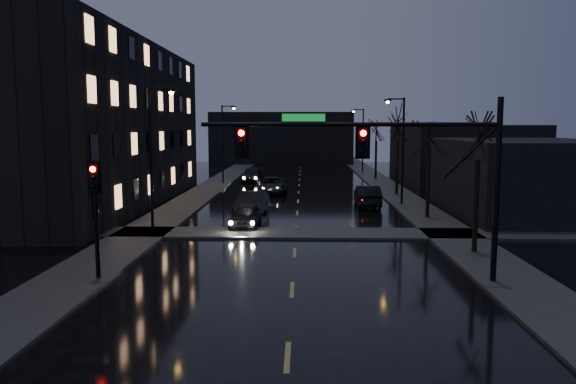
# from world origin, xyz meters

# --- Properties ---
(sidewalk_left) EXTENTS (3.00, 140.00, 0.12)m
(sidewalk_left) POSITION_xyz_m (-8.50, 35.00, 0.06)
(sidewalk_left) COLOR #2D2D2B
(sidewalk_left) RESTS_ON ground
(sidewalk_right) EXTENTS (3.00, 140.00, 0.12)m
(sidewalk_right) POSITION_xyz_m (8.50, 35.00, 0.06)
(sidewalk_right) COLOR #2D2D2B
(sidewalk_right) RESTS_ON ground
(sidewalk_cross) EXTENTS (40.00, 3.00, 0.12)m
(sidewalk_cross) POSITION_xyz_m (0.00, 18.50, 0.06)
(sidewalk_cross) COLOR #2D2D2B
(sidewalk_cross) RESTS_ON ground
(apartment_block) EXTENTS (12.00, 30.00, 12.00)m
(apartment_block) POSITION_xyz_m (-16.50, 30.00, 6.00)
(apartment_block) COLOR black
(apartment_block) RESTS_ON ground
(commercial_right_near) EXTENTS (10.00, 14.00, 5.00)m
(commercial_right_near) POSITION_xyz_m (15.50, 26.00, 2.50)
(commercial_right_near) COLOR black
(commercial_right_near) RESTS_ON ground
(commercial_right_far) EXTENTS (12.00, 18.00, 6.00)m
(commercial_right_far) POSITION_xyz_m (17.00, 48.00, 3.00)
(commercial_right_far) COLOR black
(commercial_right_far) RESTS_ON ground
(far_block) EXTENTS (22.00, 10.00, 8.00)m
(far_block) POSITION_xyz_m (-3.00, 78.00, 4.00)
(far_block) COLOR black
(far_block) RESTS_ON ground
(signal_mast) EXTENTS (11.11, 0.41, 7.00)m
(signal_mast) POSITION_xyz_m (3.85, 9.00, 4.87)
(signal_mast) COLOR black
(signal_mast) RESTS_ON ground
(signal_pole_left) EXTENTS (0.35, 0.41, 4.53)m
(signal_pole_left) POSITION_xyz_m (-7.50, 8.99, 3.01)
(signal_pole_left) COLOR black
(signal_pole_left) RESTS_ON ground
(tree_near) EXTENTS (3.52, 3.52, 8.08)m
(tree_near) POSITION_xyz_m (8.40, 14.00, 6.22)
(tree_near) COLOR black
(tree_near) RESTS_ON ground
(tree_mid_a) EXTENTS (3.30, 3.30, 7.58)m
(tree_mid_a) POSITION_xyz_m (8.40, 24.00, 5.83)
(tree_mid_a) COLOR black
(tree_mid_a) RESTS_ON ground
(tree_mid_b) EXTENTS (3.74, 3.74, 8.59)m
(tree_mid_b) POSITION_xyz_m (8.40, 36.00, 6.61)
(tree_mid_b) COLOR black
(tree_mid_b) RESTS_ON ground
(tree_far) EXTENTS (3.43, 3.43, 7.88)m
(tree_far) POSITION_xyz_m (8.40, 50.00, 6.06)
(tree_far) COLOR black
(tree_far) RESTS_ON ground
(streetlight_l_near) EXTENTS (1.53, 0.28, 8.00)m
(streetlight_l_near) POSITION_xyz_m (-7.58, 18.00, 4.77)
(streetlight_l_near) COLOR black
(streetlight_l_near) RESTS_ON ground
(streetlight_l_far) EXTENTS (1.53, 0.28, 8.00)m
(streetlight_l_far) POSITION_xyz_m (-7.58, 45.00, 4.77)
(streetlight_l_far) COLOR black
(streetlight_l_far) RESTS_ON ground
(streetlight_r_mid) EXTENTS (1.53, 0.28, 8.00)m
(streetlight_r_mid) POSITION_xyz_m (7.58, 30.00, 4.77)
(streetlight_r_mid) COLOR black
(streetlight_r_mid) RESTS_ON ground
(streetlight_r_far) EXTENTS (1.53, 0.28, 8.00)m
(streetlight_r_far) POSITION_xyz_m (7.58, 58.00, 4.77)
(streetlight_r_far) COLOR black
(streetlight_r_far) RESTS_ON ground
(oncoming_car_a) EXTENTS (1.73, 4.14, 1.40)m
(oncoming_car_a) POSITION_xyz_m (-2.97, 20.52, 0.70)
(oncoming_car_a) COLOR black
(oncoming_car_a) RESTS_ON ground
(oncoming_car_b) EXTENTS (2.16, 4.86, 1.55)m
(oncoming_car_b) POSITION_xyz_m (-3.07, 25.27, 0.78)
(oncoming_car_b) COLOR black
(oncoming_car_b) RESTS_ON ground
(oncoming_car_c) EXTENTS (3.09, 5.50, 1.45)m
(oncoming_car_c) POSITION_xyz_m (-2.39, 37.26, 0.73)
(oncoming_car_c) COLOR black
(oncoming_car_c) RESTS_ON ground
(oncoming_car_d) EXTENTS (2.18, 5.00, 1.43)m
(oncoming_car_d) POSITION_xyz_m (-5.06, 47.10, 0.72)
(oncoming_car_d) COLOR black
(oncoming_car_d) RESTS_ON ground
(lead_car) EXTENTS (1.70, 4.76, 1.56)m
(lead_car) POSITION_xyz_m (5.16, 29.39, 0.78)
(lead_car) COLOR black
(lead_car) RESTS_ON ground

